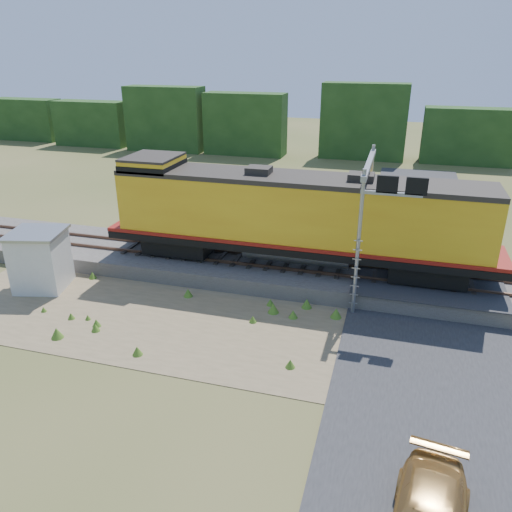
% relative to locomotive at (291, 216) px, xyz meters
% --- Properties ---
extents(ground, '(140.00, 140.00, 0.00)m').
position_rel_locomotive_xyz_m(ground, '(-0.17, -6.00, -3.49)').
color(ground, '#475123').
rests_on(ground, ground).
extents(ballast, '(70.00, 5.00, 0.80)m').
position_rel_locomotive_xyz_m(ballast, '(-0.17, 0.00, -3.09)').
color(ballast, slate).
rests_on(ballast, ground).
extents(rails, '(70.00, 1.54, 0.16)m').
position_rel_locomotive_xyz_m(rails, '(-0.17, 0.00, -2.61)').
color(rails, brown).
rests_on(rails, ballast).
extents(dirt_shoulder, '(26.00, 8.00, 0.03)m').
position_rel_locomotive_xyz_m(dirt_shoulder, '(-2.17, -5.50, -3.47)').
color(dirt_shoulder, '#8C7754').
rests_on(dirt_shoulder, ground).
extents(road, '(7.00, 66.00, 0.86)m').
position_rel_locomotive_xyz_m(road, '(6.83, -5.26, -3.40)').
color(road, '#38383A').
rests_on(road, ground).
extents(tree_line_north, '(130.00, 3.00, 6.50)m').
position_rel_locomotive_xyz_m(tree_line_north, '(-0.17, 32.00, -0.42)').
color(tree_line_north, '#1B3B15').
rests_on(tree_line_north, ground).
extents(weed_clumps, '(15.00, 6.20, 0.56)m').
position_rel_locomotive_xyz_m(weed_clumps, '(-3.67, -5.90, -3.49)').
color(weed_clumps, '#4B7722').
rests_on(weed_clumps, ground).
extents(locomotive, '(19.84, 3.03, 5.12)m').
position_rel_locomotive_xyz_m(locomotive, '(0.00, 0.00, 0.00)').
color(locomotive, black).
rests_on(locomotive, rails).
extents(shed, '(3.04, 3.04, 2.99)m').
position_rel_locomotive_xyz_m(shed, '(-11.77, -4.37, -1.97)').
color(shed, silver).
rests_on(shed, ground).
extents(signal_gantry, '(2.66, 6.20, 6.70)m').
position_rel_locomotive_xyz_m(signal_gantry, '(3.91, -0.65, 1.56)').
color(signal_gantry, gray).
rests_on(signal_gantry, ground).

